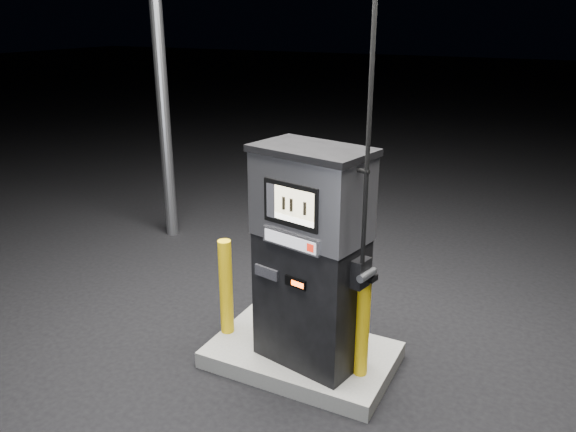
% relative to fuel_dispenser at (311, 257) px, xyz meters
% --- Properties ---
extents(ground, '(80.00, 80.00, 0.00)m').
position_rel_fuel_dispenser_xyz_m(ground, '(-0.12, 0.10, -1.10)').
color(ground, black).
rests_on(ground, ground).
extents(pump_island, '(1.60, 1.00, 0.15)m').
position_rel_fuel_dispenser_xyz_m(pump_island, '(-0.12, 0.10, -1.03)').
color(pump_island, slate).
rests_on(pump_island, ground).
extents(fuel_dispenser, '(1.07, 0.73, 3.84)m').
position_rel_fuel_dispenser_xyz_m(fuel_dispenser, '(0.00, 0.00, 0.00)').
color(fuel_dispenser, black).
rests_on(fuel_dispenser, pump_island).
extents(bollard_left, '(0.13, 0.13, 0.91)m').
position_rel_fuel_dispenser_xyz_m(bollard_left, '(-0.86, 0.04, -0.50)').
color(bollard_left, '#E6B70C').
rests_on(bollard_left, pump_island).
extents(bollard_right, '(0.15, 0.15, 0.84)m').
position_rel_fuel_dispenser_xyz_m(bollard_right, '(0.47, -0.01, -0.53)').
color(bollard_right, '#E6B70C').
rests_on(bollard_right, pump_island).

